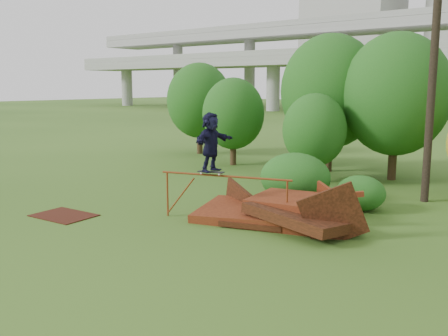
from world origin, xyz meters
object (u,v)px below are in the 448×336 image
Objects in this scene: scrap_pile at (278,213)px; flat_plate at (64,215)px; skater at (211,142)px; utility_pole at (434,50)px.

flat_plate is at bearing -148.89° from scrap_pile.
utility_pole is at bearing -35.52° from skater.
utility_pole is at bearing 65.12° from scrap_pile.
skater reaches higher than flat_plate.
skater is 0.95× the size of flat_plate.
scrap_pile is at bearing -114.88° from utility_pole.
utility_pole is (8.64, 9.39, 5.42)m from flat_plate.
skater is 5.45m from flat_plate.
skater is (-1.83, -1.02, 2.16)m from scrap_pile.
skater is at bearing 31.91° from flat_plate.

